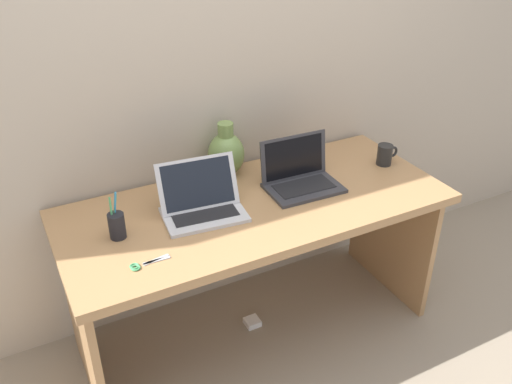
{
  "coord_description": "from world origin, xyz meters",
  "views": [
    {
      "loc": [
        -0.9,
        -1.74,
        1.91
      ],
      "look_at": [
        0.0,
        0.0,
        0.77
      ],
      "focal_mm": 38.6,
      "sensor_mm": 36.0,
      "label": 1
    }
  ],
  "objects_px": {
    "laptop_right": "(299,174)",
    "green_vase": "(226,153)",
    "laptop_left": "(201,200)",
    "coffee_mug": "(385,155)",
    "pen_cup": "(117,225)",
    "scissors": "(143,265)",
    "power_brick": "(253,322)"
  },
  "relations": [
    {
      "from": "laptop_right",
      "to": "green_vase",
      "type": "relative_size",
      "value": 1.31
    },
    {
      "from": "green_vase",
      "to": "laptop_left",
      "type": "bearing_deg",
      "value": -132.19
    },
    {
      "from": "coffee_mug",
      "to": "pen_cup",
      "type": "xyz_separation_m",
      "value": [
        -1.27,
        -0.02,
        0.01
      ]
    },
    {
      "from": "coffee_mug",
      "to": "laptop_left",
      "type": "bearing_deg",
      "value": 179.75
    },
    {
      "from": "scissors",
      "to": "pen_cup",
      "type": "bearing_deg",
      "value": 97.78
    },
    {
      "from": "pen_cup",
      "to": "laptop_right",
      "type": "bearing_deg",
      "value": 2.19
    },
    {
      "from": "green_vase",
      "to": "coffee_mug",
      "type": "distance_m",
      "value": 0.75
    },
    {
      "from": "green_vase",
      "to": "pen_cup",
      "type": "relative_size",
      "value": 1.32
    },
    {
      "from": "scissors",
      "to": "power_brick",
      "type": "bearing_deg",
      "value": 22.93
    },
    {
      "from": "laptop_right",
      "to": "pen_cup",
      "type": "xyz_separation_m",
      "value": [
        -0.81,
        -0.03,
        -0.0
      ]
    },
    {
      "from": "pen_cup",
      "to": "laptop_left",
      "type": "bearing_deg",
      "value": 3.16
    },
    {
      "from": "laptop_left",
      "to": "laptop_right",
      "type": "bearing_deg",
      "value": 1.46
    },
    {
      "from": "laptop_left",
      "to": "power_brick",
      "type": "relative_size",
      "value": 4.92
    },
    {
      "from": "laptop_right",
      "to": "coffee_mug",
      "type": "height_order",
      "value": "laptop_right"
    },
    {
      "from": "coffee_mug",
      "to": "power_brick",
      "type": "bearing_deg",
      "value": 179.35
    },
    {
      "from": "green_vase",
      "to": "power_brick",
      "type": "bearing_deg",
      "value": -89.29
    },
    {
      "from": "green_vase",
      "to": "power_brick",
      "type": "distance_m",
      "value": 0.84
    },
    {
      "from": "laptop_right",
      "to": "pen_cup",
      "type": "relative_size",
      "value": 1.73
    },
    {
      "from": "green_vase",
      "to": "coffee_mug",
      "type": "bearing_deg",
      "value": -20.3
    },
    {
      "from": "laptop_right",
      "to": "power_brick",
      "type": "height_order",
      "value": "laptop_right"
    },
    {
      "from": "laptop_left",
      "to": "power_brick",
      "type": "xyz_separation_m",
      "value": [
        0.23,
        0.0,
        -0.76
      ]
    },
    {
      "from": "green_vase",
      "to": "coffee_mug",
      "type": "height_order",
      "value": "green_vase"
    },
    {
      "from": "laptop_left",
      "to": "coffee_mug",
      "type": "xyz_separation_m",
      "value": [
        0.93,
        -0.0,
        -0.01
      ]
    },
    {
      "from": "pen_cup",
      "to": "scissors",
      "type": "relative_size",
      "value": 1.27
    },
    {
      "from": "laptop_left",
      "to": "laptop_right",
      "type": "xyz_separation_m",
      "value": [
        0.46,
        0.01,
        -0.0
      ]
    },
    {
      "from": "laptop_right",
      "to": "pen_cup",
      "type": "distance_m",
      "value": 0.81
    },
    {
      "from": "coffee_mug",
      "to": "power_brick",
      "type": "distance_m",
      "value": 1.02
    },
    {
      "from": "laptop_right",
      "to": "scissors",
      "type": "xyz_separation_m",
      "value": [
        -0.78,
        -0.24,
        -0.05
      ]
    },
    {
      "from": "scissors",
      "to": "green_vase",
      "type": "bearing_deg",
      "value": 41.41
    },
    {
      "from": "coffee_mug",
      "to": "power_brick",
      "type": "xyz_separation_m",
      "value": [
        -0.69,
        0.01,
        -0.75
      ]
    },
    {
      "from": "coffee_mug",
      "to": "power_brick",
      "type": "height_order",
      "value": "coffee_mug"
    },
    {
      "from": "pen_cup",
      "to": "power_brick",
      "type": "height_order",
      "value": "pen_cup"
    }
  ]
}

